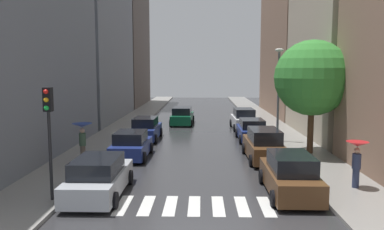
# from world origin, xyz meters

# --- Properties ---
(ground_plane) EXTENTS (28.00, 72.00, 0.04)m
(ground_plane) POSITION_xyz_m (0.00, 24.00, -0.02)
(ground_plane) COLOR #2F2F32
(sidewalk_left) EXTENTS (3.00, 72.00, 0.15)m
(sidewalk_left) POSITION_xyz_m (-6.50, 24.00, 0.07)
(sidewalk_left) COLOR gray
(sidewalk_left) RESTS_ON ground
(sidewalk_right) EXTENTS (3.00, 72.00, 0.15)m
(sidewalk_right) POSITION_xyz_m (6.50, 24.00, 0.07)
(sidewalk_right) COLOR gray
(sidewalk_right) RESTS_ON ground
(crosswalk_stripes) EXTENTS (5.85, 2.20, 0.01)m
(crosswalk_stripes) POSITION_xyz_m (0.00, 3.48, 0.01)
(crosswalk_stripes) COLOR silver
(crosswalk_stripes) RESTS_ON ground
(building_left_mid) EXTENTS (6.00, 15.63, 15.06)m
(building_left_mid) POSITION_xyz_m (-11.00, 28.45, 7.53)
(building_left_mid) COLOR slate
(building_left_mid) RESTS_ON ground
(building_left_far) EXTENTS (6.00, 14.71, 20.64)m
(building_left_far) POSITION_xyz_m (-11.00, 44.26, 10.32)
(building_left_far) COLOR #564C47
(building_left_far) RESTS_ON ground
(building_right_mid) EXTENTS (6.00, 12.01, 12.35)m
(building_right_mid) POSITION_xyz_m (11.00, 19.08, 6.18)
(building_right_mid) COLOR #B2A38C
(building_right_mid) RESTS_ON ground
(building_right_far) EXTENTS (6.00, 15.98, 16.72)m
(building_right_far) POSITION_xyz_m (11.00, 33.46, 8.36)
(building_right_far) COLOR #8C6B56
(building_right_far) RESTS_ON ground
(parked_car_left_nearest) EXTENTS (2.14, 4.70, 1.62)m
(parked_car_left_nearest) POSITION_xyz_m (-3.89, 4.57, 0.76)
(parked_car_left_nearest) COLOR #B2B7BF
(parked_car_left_nearest) RESTS_ON ground
(parked_car_left_second) EXTENTS (2.13, 4.07, 1.58)m
(parked_car_left_second) POSITION_xyz_m (-3.80, 11.36, 0.74)
(parked_car_left_second) COLOR navy
(parked_car_left_second) RESTS_ON ground
(parked_car_left_third) EXTENTS (2.08, 4.44, 1.66)m
(parked_car_left_third) POSITION_xyz_m (-3.80, 17.26, 0.78)
(parked_car_left_third) COLOR navy
(parked_car_left_third) RESTS_ON ground
(parked_car_right_nearest) EXTENTS (2.03, 4.56, 1.74)m
(parked_car_right_nearest) POSITION_xyz_m (3.88, 4.89, 0.81)
(parked_car_right_nearest) COLOR brown
(parked_car_right_nearest) RESTS_ON ground
(parked_car_right_second) EXTENTS (2.07, 4.82, 1.80)m
(parked_car_right_second) POSITION_xyz_m (3.78, 11.04, 0.84)
(parked_car_right_second) COLOR brown
(parked_car_right_second) RESTS_ON ground
(parked_car_right_third) EXTENTS (2.06, 4.10, 1.59)m
(parked_car_right_third) POSITION_xyz_m (3.87, 17.00, 0.74)
(parked_car_right_third) COLOR navy
(parked_car_right_third) RESTS_ON ground
(parked_car_right_fourth) EXTENTS (2.14, 4.43, 1.79)m
(parked_car_right_fourth) POSITION_xyz_m (3.88, 22.53, 0.83)
(parked_car_right_fourth) COLOR silver
(parked_car_right_fourth) RESTS_ON ground
(car_midroad) EXTENTS (2.19, 4.72, 1.63)m
(car_midroad) POSITION_xyz_m (-1.54, 25.29, 0.76)
(car_midroad) COLOR #0C4C2D
(car_midroad) RESTS_ON ground
(pedestrian_foreground) EXTENTS (1.07, 1.07, 2.08)m
(pedestrian_foreground) POSITION_xyz_m (-6.17, 9.88, 1.69)
(pedestrian_foreground) COLOR brown
(pedestrian_foreground) RESTS_ON sidewalk_left
(pedestrian_near_tree) EXTENTS (0.91, 0.91, 1.97)m
(pedestrian_near_tree) POSITION_xyz_m (6.78, 5.48, 1.54)
(pedestrian_near_tree) COLOR navy
(pedestrian_near_tree) RESTS_ON sidewalk_right
(street_tree_right) EXTENTS (4.43, 4.43, 6.69)m
(street_tree_right) POSITION_xyz_m (6.74, 12.31, 4.61)
(street_tree_right) COLOR #513823
(street_tree_right) RESTS_ON sidewalk_right
(traffic_light_left_corner) EXTENTS (0.30, 0.42, 4.30)m
(traffic_light_left_corner) POSITION_xyz_m (-5.45, 3.60, 3.29)
(traffic_light_left_corner) COLOR black
(traffic_light_left_corner) RESTS_ON sidewalk_left
(lamp_post_right) EXTENTS (0.60, 0.28, 6.39)m
(lamp_post_right) POSITION_xyz_m (5.55, 16.21, 3.87)
(lamp_post_right) COLOR #595B60
(lamp_post_right) RESTS_ON sidewalk_right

